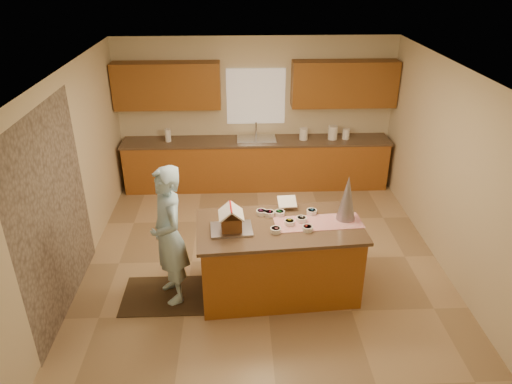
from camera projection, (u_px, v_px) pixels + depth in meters
floor at (263, 260)px, 6.87m from camera, size 5.50×5.50×0.00m
ceiling at (265, 72)px, 5.65m from camera, size 5.50×5.50×0.00m
wall_back at (256, 112)px, 8.71m from camera, size 5.50×5.50×0.00m
wall_front at (284, 319)px, 3.81m from camera, size 5.50×5.50×0.00m
wall_left at (72, 178)px, 6.17m from camera, size 5.50×5.50×0.00m
wall_right at (451, 172)px, 6.35m from camera, size 5.50×5.50×0.00m
stone_accent at (54, 215)px, 5.50m from camera, size 0.00×2.50×2.50m
window_curtain at (256, 97)px, 8.55m from camera, size 1.05×0.03×1.00m
back_counter_base at (256, 164)px, 8.85m from camera, size 4.80×0.60×0.88m
back_counter_top at (256, 141)px, 8.65m from camera, size 4.85×0.63×0.04m
upper_cabinet_left at (167, 86)px, 8.25m from camera, size 1.85×0.35×0.80m
upper_cabinet_right at (344, 84)px, 8.36m from camera, size 1.85×0.35×0.80m
sink at (256, 142)px, 8.65m from camera, size 0.70×0.45×0.12m
faucet at (256, 129)px, 8.74m from camera, size 0.03×0.03×0.28m
island_base at (279, 260)px, 6.05m from camera, size 2.00×1.11×0.95m
island_top at (279, 227)px, 5.83m from camera, size 2.09×1.20×0.04m
table_runner at (318, 223)px, 5.86m from camera, size 1.10×0.46×0.01m
baking_tray at (231, 229)px, 5.70m from camera, size 0.52×0.40×0.03m
cookbook at (287, 202)px, 6.15m from camera, size 0.25×0.20×0.10m
tinsel_tree at (347, 198)px, 5.81m from camera, size 0.25×0.25×0.59m
rug at (171, 295)px, 6.15m from camera, size 1.22×0.79×0.01m
boy at (169, 236)px, 5.75m from camera, size 0.65×0.77×1.79m
canister_a at (304, 134)px, 8.62m from camera, size 0.15×0.15×0.21m
canister_b at (333, 133)px, 8.63m from camera, size 0.17×0.17×0.25m
canister_c at (346, 134)px, 8.66m from camera, size 0.13×0.13×0.19m
paper_towel at (168, 135)px, 8.53m from camera, size 0.10×0.10×0.23m
gingerbread_house at (231, 220)px, 5.64m from camera, size 0.32×0.32×0.30m
candy_bowls at (287, 219)px, 5.89m from camera, size 0.77×0.57×0.06m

